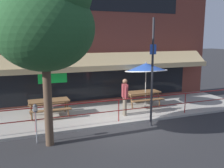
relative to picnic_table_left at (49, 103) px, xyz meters
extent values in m
plane|color=#2D2D30|center=(2.71, -2.09, -0.71)|extent=(120.00, 120.00, 0.00)
cube|color=#ADA89E|center=(2.71, -0.09, -0.66)|extent=(15.00, 4.00, 0.10)
cube|color=brown|center=(2.71, 2.16, 3.31)|extent=(15.00, 0.50, 8.03)
cube|color=black|center=(2.71, 1.90, 0.64)|extent=(12.00, 0.02, 2.30)
cube|color=#19D84C|center=(0.46, 1.88, 0.94)|extent=(1.50, 0.02, 0.70)
cube|color=tan|center=(2.71, 1.36, 1.79)|extent=(13.80, 0.92, 0.70)
cube|color=tan|center=(2.71, 0.85, 1.39)|extent=(13.80, 0.08, 0.28)
cylinder|color=maroon|center=(-0.74, -1.79, -0.13)|extent=(0.04, 0.04, 0.95)
cylinder|color=maroon|center=(2.71, -1.79, -0.13)|extent=(0.04, 0.04, 0.95)
cylinder|color=maroon|center=(6.16, -1.79, -0.13)|extent=(0.04, 0.04, 0.95)
cube|color=maroon|center=(2.71, -1.79, 0.34)|extent=(13.80, 0.04, 0.04)
cube|color=maroon|center=(2.71, -1.79, -0.13)|extent=(13.80, 0.03, 0.03)
cube|color=brown|center=(0.00, 0.00, 0.13)|extent=(1.80, 0.80, 0.05)
cube|color=brown|center=(0.00, -0.58, -0.17)|extent=(1.80, 0.26, 0.04)
cube|color=brown|center=(0.00, 0.58, -0.17)|extent=(1.80, 0.26, 0.04)
cylinder|color=brown|center=(0.80, -0.32, -0.24)|extent=(0.07, 0.30, 0.73)
cylinder|color=brown|center=(0.80, 0.32, -0.24)|extent=(0.07, 0.30, 0.73)
cylinder|color=brown|center=(-0.80, -0.32, -0.24)|extent=(0.07, 0.30, 0.73)
cylinder|color=brown|center=(-0.80, 0.32, -0.24)|extent=(0.07, 0.30, 0.73)
cube|color=brown|center=(4.87, 0.08, 0.13)|extent=(1.80, 0.80, 0.05)
cube|color=brown|center=(4.87, -0.50, -0.17)|extent=(1.80, 0.26, 0.04)
cube|color=brown|center=(4.87, 0.66, -0.17)|extent=(1.80, 0.26, 0.04)
cylinder|color=brown|center=(5.67, -0.24, -0.24)|extent=(0.07, 0.30, 0.73)
cylinder|color=brown|center=(5.67, 0.40, -0.24)|extent=(0.07, 0.30, 0.73)
cylinder|color=brown|center=(4.07, -0.24, -0.24)|extent=(0.07, 0.30, 0.73)
cylinder|color=brown|center=(4.07, 0.40, -0.24)|extent=(0.07, 0.30, 0.73)
cylinder|color=#B7B2A8|center=(4.87, -0.20, 0.54)|extent=(0.04, 0.04, 2.30)
cone|color=#2D56B7|center=(4.87, -0.20, 1.49)|extent=(2.10, 2.13, 0.60)
cylinder|color=white|center=(4.87, -0.20, 1.30)|extent=(2.14, 2.14, 0.25)
sphere|color=#B7B2A8|center=(4.87, -0.20, 1.73)|extent=(0.07, 0.07, 0.07)
cylinder|color=#665B4C|center=(3.33, -0.99, -0.18)|extent=(0.15, 0.15, 0.86)
cylinder|color=#665B4C|center=(3.28, -1.18, -0.18)|extent=(0.15, 0.15, 0.86)
cube|color=maroon|center=(3.31, -1.08, 0.55)|extent=(0.33, 0.45, 0.60)
cylinder|color=maroon|center=(3.37, -0.83, 0.52)|extent=(0.10, 0.10, 0.54)
cylinder|color=maroon|center=(3.24, -1.33, 0.52)|extent=(0.10, 0.10, 0.54)
sphere|color=brown|center=(3.31, -1.08, 0.99)|extent=(0.22, 0.22, 0.22)
cylinder|color=gray|center=(-0.77, -2.67, -0.13)|extent=(0.04, 0.04, 1.15)
cylinder|color=#4C4C51|center=(-0.77, -2.67, 0.54)|extent=(0.15, 0.15, 0.20)
sphere|color=#4C4C51|center=(-0.77, -2.67, 0.64)|extent=(0.14, 0.14, 0.14)
cube|color=silver|center=(-0.77, -2.75, 0.55)|extent=(0.08, 0.01, 0.13)
cylinder|color=#2D2D33|center=(3.87, -2.54, 1.52)|extent=(0.09, 0.09, 4.45)
cube|color=blue|center=(3.87, -2.56, 2.50)|extent=(0.28, 0.02, 0.40)
cylinder|color=brown|center=(-0.37, -2.99, 0.74)|extent=(0.28, 0.28, 2.90)
ellipsoid|color=#235128|center=(-0.37, -2.99, 3.25)|extent=(3.27, 2.94, 2.78)
camera|label=1|loc=(-1.28, -11.34, 2.95)|focal=40.00mm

